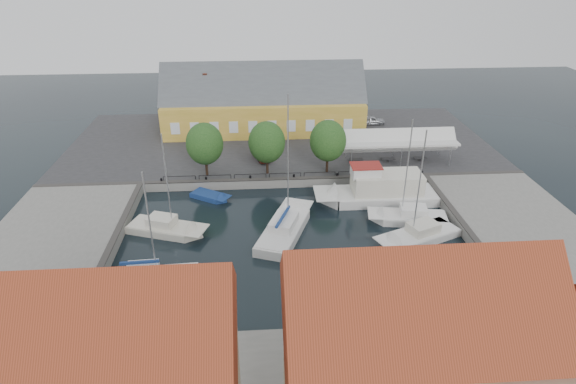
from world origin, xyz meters
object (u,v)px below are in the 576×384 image
object	(u,v)px
east_boat_a	(409,219)
launch_sw	(143,321)
warehouse	(259,105)
tent_canopy	(398,141)
car_red	(262,155)
west_boat_d	(148,279)
trawler	(380,192)
west_boat_b	(166,230)
center_sailboat	(285,230)
car_silver	(372,120)
east_boat_b	(419,237)
launch_nw	(210,197)

from	to	relation	value
east_boat_a	launch_sw	xyz separation A→B (m)	(-23.76, -13.06, -0.17)
warehouse	tent_canopy	world-z (taller)	warehouse
car_red	west_boat_d	bearing A→B (deg)	-129.42
trawler	west_boat_b	bearing A→B (deg)	-167.07
trawler	warehouse	bearing A→B (deg)	119.71
trawler	east_boat_a	distance (m)	5.06
center_sailboat	trawler	size ratio (longest dim) A/B	1.04
warehouse	east_boat_a	world-z (taller)	east_boat_a
car_silver	east_boat_a	size ratio (longest dim) A/B	0.35
trawler	tent_canopy	bearing A→B (deg)	64.05
east_boat_b	west_boat_d	world-z (taller)	east_boat_b
car_silver	car_red	world-z (taller)	car_silver
launch_sw	launch_nw	bearing A→B (deg)	80.05
center_sailboat	east_boat_b	bearing A→B (deg)	-9.17
tent_canopy	car_red	distance (m)	16.81
west_boat_b	launch_nw	world-z (taller)	west_boat_b
east_boat_b	car_silver	bearing A→B (deg)	85.69
east_boat_a	east_boat_b	world-z (taller)	east_boat_b
car_red	trawler	bearing A→B (deg)	-54.89
tent_canopy	west_boat_d	world-z (taller)	west_boat_d
west_boat_d	warehouse	bearing A→B (deg)	74.37
tent_canopy	trawler	world-z (taller)	trawler
launch_sw	center_sailboat	bearing A→B (deg)	46.24
car_red	launch_sw	xyz separation A→B (m)	(-9.28, -27.74, -1.54)
tent_canopy	east_boat_a	distance (m)	13.47
car_red	west_boat_b	size ratio (longest dim) A/B	0.36
east_boat_b	launch_sw	distance (m)	25.57
launch_nw	west_boat_b	bearing A→B (deg)	-118.31
warehouse	center_sailboat	bearing A→B (deg)	-86.13
center_sailboat	east_boat_a	bearing A→B (deg)	6.34
center_sailboat	west_boat_b	distance (m)	11.50
center_sailboat	west_boat_d	world-z (taller)	center_sailboat
tent_canopy	east_boat_b	bearing A→B (deg)	-97.63
trawler	launch_nw	bearing A→B (deg)	174.41
car_red	trawler	size ratio (longest dim) A/B	0.29
west_boat_b	launch_sw	bearing A→B (deg)	-88.68
car_silver	center_sailboat	distance (m)	31.99
west_boat_d	launch_nw	bearing A→B (deg)	75.00
trawler	west_boat_b	distance (m)	22.74
warehouse	east_boat_b	bearing A→B (deg)	-64.43
trawler	east_boat_b	xyz separation A→B (m)	(1.82, -8.05, -0.76)
west_boat_b	car_silver	bearing A→B (deg)	46.19
car_silver	trawler	distance (m)	22.68
car_silver	center_sailboat	bearing A→B (deg)	148.34
tent_canopy	launch_sw	xyz separation A→B (m)	(-25.86, -25.91, -3.59)
west_boat_d	launch_nw	world-z (taller)	west_boat_d
west_boat_b	west_boat_d	world-z (taller)	west_boat_b
warehouse	trawler	world-z (taller)	warehouse
tent_canopy	east_boat_a	size ratio (longest dim) A/B	1.25
tent_canopy	east_boat_b	world-z (taller)	east_boat_b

